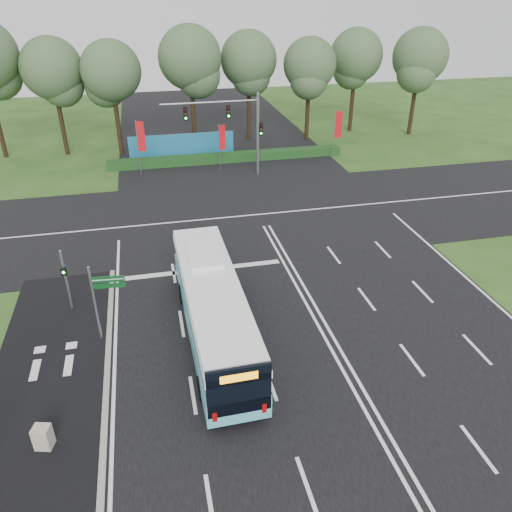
{
  "coord_description": "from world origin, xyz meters",
  "views": [
    {
      "loc": [
        -7.4,
        -20.42,
        15.09
      ],
      "look_at": [
        -2.34,
        2.0,
        2.3
      ],
      "focal_mm": 35.0,
      "sensor_mm": 36.0,
      "label": 1
    }
  ],
  "objects": [
    {
      "name": "kerb_strip",
      "position": [
        -10.1,
        -3.0,
        0.06
      ],
      "size": [
        0.25,
        18.0,
        0.12
      ],
      "primitive_type": "cube",
      "color": "gray",
      "rests_on": "ground"
    },
    {
      "name": "road_main",
      "position": [
        0.0,
        0.0,
        0.02
      ],
      "size": [
        20.0,
        120.0,
        0.04
      ],
      "primitive_type": "cube",
      "color": "black",
      "rests_on": "ground"
    },
    {
      "name": "ground",
      "position": [
        0.0,
        0.0,
        0.0
      ],
      "size": [
        120.0,
        120.0,
        0.0
      ],
      "primitive_type": "plane",
      "color": "#264818",
      "rests_on": "ground"
    },
    {
      "name": "eucalyptus_row",
      "position": [
        -1.02,
        30.48,
        8.23
      ],
      "size": [
        48.09,
        8.83,
        12.42
      ],
      "color": "black",
      "rests_on": "ground"
    },
    {
      "name": "banner_flag_left",
      "position": [
        -7.8,
        22.61,
        3.12
      ],
      "size": [
        0.7,
        0.22,
        4.8
      ],
      "rotation": [
        0.0,
        0.0,
        -0.24
      ],
      "color": "gray",
      "rests_on": "ground"
    },
    {
      "name": "street_sign",
      "position": [
        -10.12,
        -0.31,
        2.51
      ],
      "size": [
        1.55,
        0.23,
        3.97
      ],
      "rotation": [
        0.0,
        0.0,
        -0.09
      ],
      "color": "gray",
      "rests_on": "ground"
    },
    {
      "name": "banner_flag_mid",
      "position": [
        -0.82,
        22.5,
        2.69
      ],
      "size": [
        0.6,
        0.18,
        4.1
      ],
      "rotation": [
        0.0,
        0.0,
        0.23
      ],
      "color": "gray",
      "rests_on": "ground"
    },
    {
      "name": "traffic_light_gantry",
      "position": [
        0.21,
        20.5,
        4.66
      ],
      "size": [
        8.41,
        0.28,
        7.0
      ],
      "color": "gray",
      "rests_on": "ground"
    },
    {
      "name": "city_bus",
      "position": [
        -5.15,
        -1.42,
        1.71
      ],
      "size": [
        2.71,
        11.89,
        3.4
      ],
      "rotation": [
        0.0,
        0.0,
        0.02
      ],
      "color": "#52B1BF",
      "rests_on": "ground"
    },
    {
      "name": "hedge",
      "position": [
        0.0,
        24.5,
        0.4
      ],
      "size": [
        22.0,
        1.2,
        0.8
      ],
      "primitive_type": "cube",
      "color": "#163914",
      "rests_on": "ground"
    },
    {
      "name": "blue_hoarding",
      "position": [
        -4.0,
        27.0,
        1.1
      ],
      "size": [
        10.0,
        0.3,
        2.2
      ],
      "primitive_type": "cube",
      "color": "#1A658E",
      "rests_on": "ground"
    },
    {
      "name": "pedestrian_signal",
      "position": [
        -12.05,
        2.58,
        1.88
      ],
      "size": [
        0.29,
        0.42,
        3.44
      ],
      "rotation": [
        0.0,
        0.0,
        0.06
      ],
      "color": "gray",
      "rests_on": "ground"
    },
    {
      "name": "banner_flag_right",
      "position": [
        10.22,
        23.16,
        2.99
      ],
      "size": [
        0.64,
        0.3,
        4.58
      ],
      "rotation": [
        0.0,
        0.0,
        -0.39
      ],
      "color": "gray",
      "rests_on": "ground"
    },
    {
      "name": "utility_cabinet",
      "position": [
        -12.18,
        -6.41,
        0.51
      ],
      "size": [
        0.72,
        0.65,
        1.01
      ],
      "primitive_type": "cube",
      "rotation": [
        0.0,
        0.0,
        -0.28
      ],
      "color": "#B6A892",
      "rests_on": "ground"
    },
    {
      "name": "bike_path",
      "position": [
        -12.5,
        -3.0,
        0.03
      ],
      "size": [
        5.0,
        18.0,
        0.06
      ],
      "primitive_type": "cube",
      "color": "black",
      "rests_on": "ground"
    },
    {
      "name": "road_cross",
      "position": [
        0.0,
        12.0,
        0.03
      ],
      "size": [
        120.0,
        14.0,
        0.05
      ],
      "primitive_type": "cube",
      "color": "black",
      "rests_on": "ground"
    }
  ]
}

